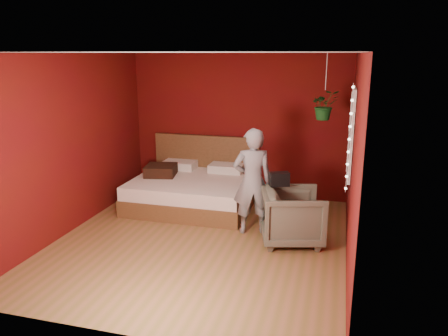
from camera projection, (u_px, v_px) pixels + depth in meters
floor at (201, 240)px, 6.23m from camera, size 4.50×4.50×0.00m
room_walls at (199, 124)px, 5.81m from camera, size 4.04×4.54×2.62m
window at (351, 133)px, 6.19m from camera, size 0.05×0.97×1.27m
fairy_lights at (349, 139)px, 5.71m from camera, size 0.04×0.04×1.45m
bed at (194, 189)px, 7.65m from camera, size 2.02×1.71×1.11m
person at (252, 181)px, 6.34m from camera, size 0.66×0.54×1.57m
armchair at (292, 216)px, 6.10m from camera, size 1.02×1.01×0.77m
handbag at (279, 179)px, 6.18m from camera, size 0.31×0.23×0.20m
throw_pillow at (161, 170)px, 7.68m from camera, size 0.60×0.60×0.18m
hanging_plant at (324, 105)px, 6.53m from camera, size 0.50×0.47×0.98m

